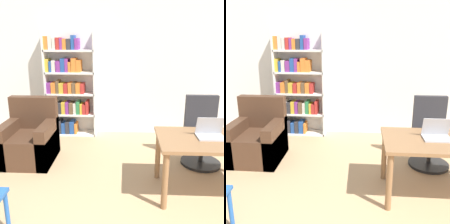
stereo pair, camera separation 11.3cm
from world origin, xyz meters
TOP-DOWN VIEW (x-y plane):
  - wall_back at (0.00, 4.53)m, footprint 8.00×0.06m
  - desk at (0.99, 2.38)m, footprint 1.43×0.81m
  - laptop at (0.91, 2.43)m, footprint 0.32×0.23m
  - office_chair at (1.06, 3.24)m, footprint 0.60×0.60m
  - armchair at (-1.60, 3.18)m, footprint 0.76×0.80m
  - bookshelf at (-1.24, 4.34)m, footprint 0.97×0.28m

SIDE VIEW (x-z plane):
  - armchair at x=-1.60m, z-range -0.17..0.80m
  - office_chair at x=1.06m, z-range -0.07..0.97m
  - desk at x=0.99m, z-range 0.26..1.00m
  - laptop at x=0.91m, z-range 0.67..0.91m
  - bookshelf at x=-1.24m, z-range -0.07..1.96m
  - wall_back at x=0.00m, z-range 0.00..2.70m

